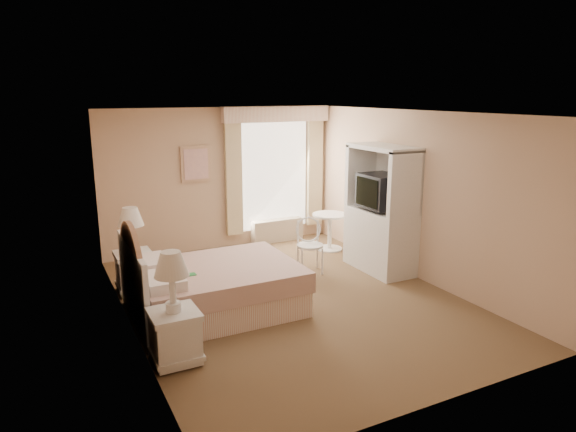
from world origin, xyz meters
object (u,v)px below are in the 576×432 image
armoire (381,219)px  round_table (330,226)px  bed (209,287)px  nightstand_near (174,322)px  cafe_chair (309,241)px  nightstand_far (134,261)px

armoire → round_table: bearing=97.2°
bed → armoire: 3.00m
round_table → nightstand_near: bearing=-142.6°
cafe_chair → armoire: (1.04, -0.43, 0.32)m
armoire → cafe_chair: bearing=157.4°
bed → nightstand_far: bearing=121.8°
bed → armoire: bearing=6.9°
nightstand_far → round_table: size_ratio=1.83×
bed → cafe_chair: bearing=22.5°
cafe_chair → bed: bearing=-141.1°
round_table → armoire: (0.16, -1.26, 0.38)m
nightstand_far → armoire: bearing=-12.3°
cafe_chair → round_table: bearing=59.7°
nightstand_near → round_table: 4.40m
nightstand_near → nightstand_far: 2.21m
nightstand_near → round_table: (3.49, 2.67, -0.01)m
nightstand_near → cafe_chair: size_ratio=1.39×
nightstand_far → cafe_chair: nightstand_far is taller
armoire → nightstand_near: bearing=-158.9°
nightstand_near → armoire: bearing=21.1°
nightstand_near → nightstand_far: bearing=90.0°
nightstand_near → nightstand_far: nightstand_far is taller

